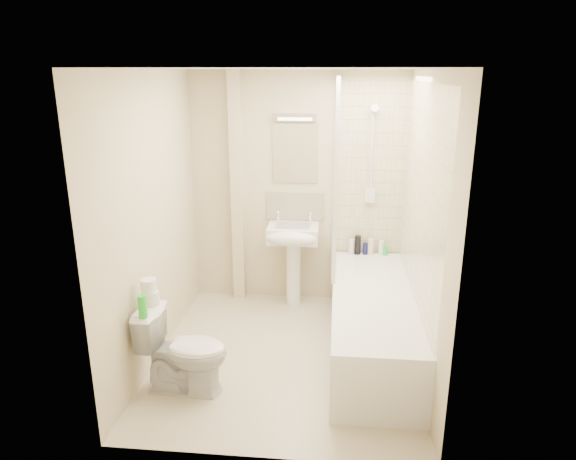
# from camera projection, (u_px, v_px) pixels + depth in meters

# --- Properties ---
(floor) EXTENTS (2.50, 2.50, 0.00)m
(floor) POSITION_uv_depth(u_px,v_px,m) (285.00, 355.00, 4.49)
(floor) COLOR beige
(floor) RESTS_ON ground
(wall_back) EXTENTS (2.20, 0.02, 2.40)m
(wall_back) POSITION_uv_depth(u_px,v_px,m) (297.00, 190.00, 5.32)
(wall_back) COLOR beige
(wall_back) RESTS_ON ground
(wall_left) EXTENTS (0.02, 2.50, 2.40)m
(wall_left) POSITION_uv_depth(u_px,v_px,m) (153.00, 221.00, 4.24)
(wall_left) COLOR beige
(wall_left) RESTS_ON ground
(wall_right) EXTENTS (0.02, 2.50, 2.40)m
(wall_right) POSITION_uv_depth(u_px,v_px,m) (424.00, 228.00, 4.03)
(wall_right) COLOR beige
(wall_right) RESTS_ON ground
(ceiling) EXTENTS (2.20, 2.50, 0.02)m
(ceiling) POSITION_uv_depth(u_px,v_px,m) (285.00, 69.00, 3.78)
(ceiling) COLOR white
(ceiling) RESTS_ON wall_back
(tile_back) EXTENTS (0.70, 0.01, 1.75)m
(tile_back) POSITION_uv_depth(u_px,v_px,m) (371.00, 170.00, 5.18)
(tile_back) COLOR beige
(tile_back) RESTS_ON wall_back
(tile_right) EXTENTS (0.01, 2.10, 1.75)m
(tile_right) POSITION_uv_depth(u_px,v_px,m) (421.00, 195.00, 4.13)
(tile_right) COLOR beige
(tile_right) RESTS_ON wall_right
(pipe_boxing) EXTENTS (0.12, 0.12, 2.40)m
(pipe_boxing) POSITION_uv_depth(u_px,v_px,m) (237.00, 190.00, 5.32)
(pipe_boxing) COLOR beige
(pipe_boxing) RESTS_ON ground
(splashback) EXTENTS (0.60, 0.02, 0.30)m
(splashback) POSITION_uv_depth(u_px,v_px,m) (295.00, 206.00, 5.37)
(splashback) COLOR beige
(splashback) RESTS_ON wall_back
(mirror) EXTENTS (0.46, 0.01, 0.60)m
(mirror) POSITION_uv_depth(u_px,v_px,m) (295.00, 154.00, 5.20)
(mirror) COLOR white
(mirror) RESTS_ON wall_back
(strip_light) EXTENTS (0.42, 0.07, 0.07)m
(strip_light) POSITION_uv_depth(u_px,v_px,m) (295.00, 117.00, 5.07)
(strip_light) COLOR silver
(strip_light) RESTS_ON wall_back
(bathtub) EXTENTS (0.70, 2.10, 0.55)m
(bathtub) POSITION_uv_depth(u_px,v_px,m) (372.00, 321.00, 4.49)
(bathtub) COLOR white
(bathtub) RESTS_ON ground
(shower_screen) EXTENTS (0.04, 0.92, 1.80)m
(shower_screen) POSITION_uv_depth(u_px,v_px,m) (336.00, 176.00, 4.78)
(shower_screen) COLOR white
(shower_screen) RESTS_ON bathtub
(shower_fixture) EXTENTS (0.10, 0.16, 0.99)m
(shower_fixture) POSITION_uv_depth(u_px,v_px,m) (372.00, 159.00, 5.10)
(shower_fixture) COLOR white
(shower_fixture) RESTS_ON wall_back
(pedestal_sink) EXTENTS (0.52, 0.48, 1.00)m
(pedestal_sink) POSITION_uv_depth(u_px,v_px,m) (293.00, 243.00, 5.25)
(pedestal_sink) COLOR white
(pedestal_sink) RESTS_ON ground
(bottle_white_a) EXTENTS (0.06, 0.06, 0.16)m
(bottle_white_a) POSITION_uv_depth(u_px,v_px,m) (351.00, 247.00, 5.35)
(bottle_white_a) COLOR white
(bottle_white_a) RESTS_ON bathtub
(bottle_black_b) EXTENTS (0.06, 0.06, 0.20)m
(bottle_black_b) POSITION_uv_depth(u_px,v_px,m) (358.00, 245.00, 5.34)
(bottle_black_b) COLOR black
(bottle_black_b) RESTS_ON bathtub
(bottle_blue) EXTENTS (0.05, 0.05, 0.12)m
(bottle_blue) POSITION_uv_depth(u_px,v_px,m) (365.00, 249.00, 5.35)
(bottle_blue) COLOR #131554
(bottle_blue) RESTS_ON bathtub
(bottle_cream) EXTENTS (0.06, 0.06, 0.17)m
(bottle_cream) POSITION_uv_depth(u_px,v_px,m) (371.00, 247.00, 5.33)
(bottle_cream) COLOR beige
(bottle_cream) RESTS_ON bathtub
(bottle_white_b) EXTENTS (0.05, 0.05, 0.15)m
(bottle_white_b) POSITION_uv_depth(u_px,v_px,m) (381.00, 248.00, 5.33)
(bottle_white_b) COLOR white
(bottle_white_b) RESTS_ON bathtub
(bottle_green) EXTENTS (0.06, 0.06, 0.10)m
(bottle_green) POSITION_uv_depth(u_px,v_px,m) (385.00, 250.00, 5.33)
(bottle_green) COLOR green
(bottle_green) RESTS_ON bathtub
(toilet) EXTENTS (0.44, 0.70, 0.68)m
(toilet) POSITION_uv_depth(u_px,v_px,m) (184.00, 350.00, 3.92)
(toilet) COLOR white
(toilet) RESTS_ON ground
(toilet_roll_lower) EXTENTS (0.11, 0.11, 0.11)m
(toilet_roll_lower) POSITION_uv_depth(u_px,v_px,m) (152.00, 298.00, 3.89)
(toilet_roll_lower) COLOR white
(toilet_roll_lower) RESTS_ON toilet
(toilet_roll_upper) EXTENTS (0.12, 0.12, 0.10)m
(toilet_roll_upper) POSITION_uv_depth(u_px,v_px,m) (148.00, 285.00, 3.87)
(toilet_roll_upper) COLOR white
(toilet_roll_upper) RESTS_ON toilet_roll_lower
(green_bottle) EXTENTS (0.07, 0.07, 0.17)m
(green_bottle) POSITION_uv_depth(u_px,v_px,m) (142.00, 306.00, 3.70)
(green_bottle) COLOR green
(green_bottle) RESTS_ON toilet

